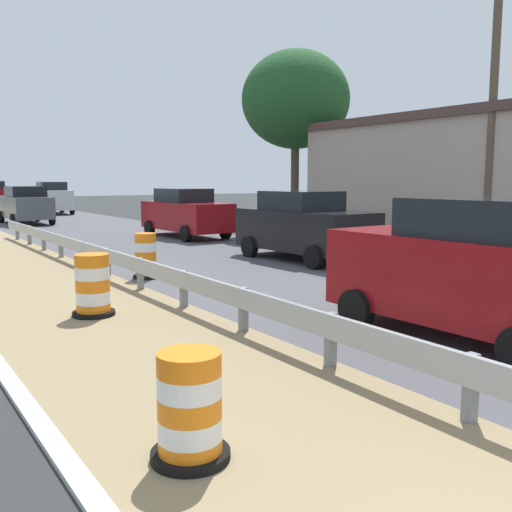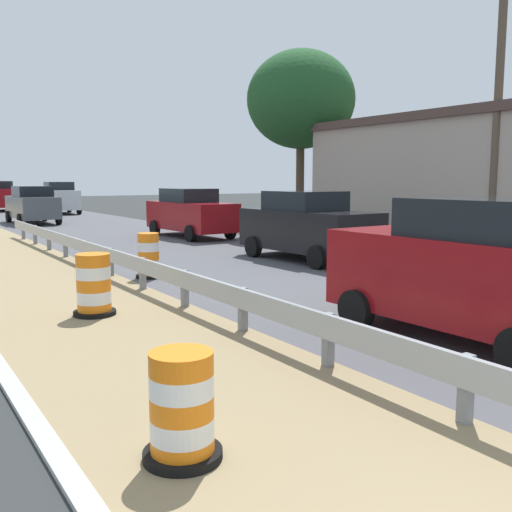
% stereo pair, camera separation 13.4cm
% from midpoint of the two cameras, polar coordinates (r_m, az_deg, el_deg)
% --- Properties ---
extents(guardrail_median, '(0.18, 43.79, 0.71)m').
position_cam_midpoint_polar(guardrail_median, '(6.08, 19.62, -10.87)').
color(guardrail_median, '#999EA3').
rests_on(guardrail_median, ground).
extents(traffic_barrel_nearest, '(0.69, 0.69, 0.95)m').
position_cam_midpoint_polar(traffic_barrel_nearest, '(5.12, -7.35, -15.12)').
color(traffic_barrel_nearest, orange).
rests_on(traffic_barrel_nearest, ground).
extents(traffic_barrel_close, '(0.74, 0.74, 1.10)m').
position_cam_midpoint_polar(traffic_barrel_close, '(10.54, -16.24, -3.06)').
color(traffic_barrel_close, orange).
rests_on(traffic_barrel_close, ground).
extents(traffic_barrel_mid, '(0.64, 0.64, 1.10)m').
position_cam_midpoint_polar(traffic_barrel_mid, '(14.19, -11.15, -0.19)').
color(traffic_barrel_mid, orange).
rests_on(traffic_barrel_mid, ground).
extents(car_trailing_near_lane, '(2.24, 4.59, 2.04)m').
position_cam_midpoint_polar(car_trailing_near_lane, '(17.10, 4.56, 3.02)').
color(car_trailing_near_lane, black).
rests_on(car_trailing_near_lane, ground).
extents(car_lead_far_lane, '(2.24, 4.32, 2.12)m').
position_cam_midpoint_polar(car_lead_far_lane, '(9.12, 20.31, -1.27)').
color(car_lead_far_lane, maroon).
rests_on(car_lead_far_lane, ground).
extents(car_mid_far_lane, '(2.17, 4.31, 2.19)m').
position_cam_midpoint_polar(car_mid_far_lane, '(42.05, -19.61, 5.45)').
color(car_mid_far_lane, silver).
rests_on(car_mid_far_lane, ground).
extents(car_trailing_far_lane, '(2.15, 4.69, 2.01)m').
position_cam_midpoint_polar(car_trailing_far_lane, '(33.35, -22.01, 4.72)').
color(car_trailing_far_lane, '#4C5156').
rests_on(car_trailing_far_lane, ground).
extents(car_distant_a, '(2.17, 4.86, 2.01)m').
position_cam_midpoint_polar(car_distant_a, '(23.95, -7.16, 4.27)').
color(car_distant_a, maroon).
rests_on(car_distant_a, ground).
extents(roadside_shop_near, '(7.24, 13.08, 4.62)m').
position_cam_midpoint_polar(roadside_shop_near, '(22.37, 22.40, 6.89)').
color(roadside_shop_near, '#AD9E8E').
rests_on(roadside_shop_near, ground).
extents(utility_pole_near, '(0.24, 1.80, 9.36)m').
position_cam_midpoint_polar(utility_pole_near, '(18.46, 22.30, 14.70)').
color(utility_pole_near, brown).
rests_on(utility_pole_near, ground).
extents(tree_roadside, '(4.68, 4.68, 7.91)m').
position_cam_midpoint_polar(tree_roadside, '(25.81, 3.79, 15.18)').
color(tree_roadside, '#4C3D2D').
rests_on(tree_roadside, ground).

